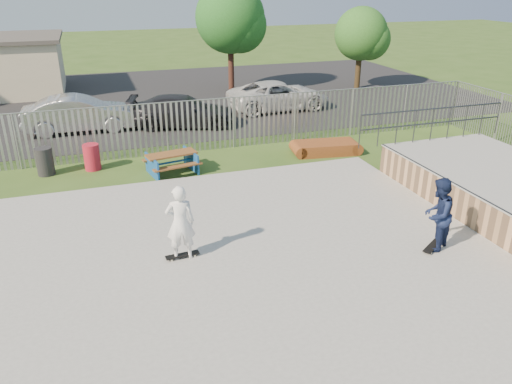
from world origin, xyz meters
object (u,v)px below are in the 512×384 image
object	(u,v)px
tree_mid	(230,18)
funbox	(326,148)
skater_navy	(438,215)
car_white	(279,95)
trash_bin_red	(92,157)
car_silver	(80,114)
skater_white	(180,223)
car_dark	(183,111)
trash_bin_grey	(45,161)
tree_right	(361,34)
picnic_table	(172,163)

from	to	relation	value
tree_mid	funbox	bearing A→B (deg)	-88.73
skater_navy	car_white	bearing A→B (deg)	-128.98
skater_navy	funbox	bearing A→B (deg)	-129.23
trash_bin_red	car_silver	distance (m)	5.11
tree_mid	skater_white	distance (m)	19.90
car_dark	skater_navy	xyz separation A→B (m)	(3.61, -13.17, 0.35)
car_white	skater_white	size ratio (longest dim) A/B	2.82
trash_bin_grey	car_dark	bearing A→B (deg)	38.49
car_dark	skater_white	world-z (taller)	skater_white
car_white	skater_white	xyz separation A→B (m)	(-7.44, -13.26, 0.33)
tree_right	skater_white	distance (m)	21.85
picnic_table	trash_bin_red	distance (m)	2.87
funbox	tree_mid	size ratio (longest dim) A/B	0.38
car_dark	skater_white	distance (m)	11.89
skater_navy	car_silver	bearing A→B (deg)	-92.74
picnic_table	trash_bin_grey	world-z (taller)	trash_bin_grey
picnic_table	skater_white	xyz separation A→B (m)	(-0.77, -6.00, 0.70)
car_silver	car_white	size ratio (longest dim) A/B	0.91
picnic_table	skater_white	size ratio (longest dim) A/B	1.06
funbox	skater_white	size ratio (longest dim) A/B	1.28
picnic_table	car_white	distance (m)	9.87
trash_bin_grey	trash_bin_red	bearing A→B (deg)	0.60
trash_bin_red	tree_right	distance (m)	18.57
car_silver	car_dark	size ratio (longest dim) A/B	0.99
funbox	tree_mid	world-z (taller)	tree_mid
car_silver	skater_white	size ratio (longest dim) A/B	2.58
trash_bin_grey	skater_white	size ratio (longest dim) A/B	0.52
car_white	tree_right	bearing A→B (deg)	-64.12
car_dark	skater_navy	bearing A→B (deg)	-150.37
car_dark	skater_white	xyz separation A→B (m)	(-2.26, -11.67, 0.35)
trash_bin_red	trash_bin_grey	size ratio (longest dim) A/B	0.96
tree_right	skater_white	xyz separation A→B (m)	(-13.88, -16.75, -2.13)
funbox	tree_mid	xyz separation A→B (m)	(-0.27, 12.33, 3.89)
tree_mid	skater_white	xyz separation A→B (m)	(-6.45, -18.57, -3.05)
picnic_table	tree_right	xyz separation A→B (m)	(13.11, 10.75, 2.83)
tree_mid	skater_white	bearing A→B (deg)	-109.16
skater_white	trash_bin_grey	bearing A→B (deg)	-58.58
picnic_table	trash_bin_red	bearing A→B (deg)	143.96
tree_mid	skater_navy	bearing A→B (deg)	-91.67
trash_bin_grey	skater_white	bearing A→B (deg)	-65.01
picnic_table	car_silver	bearing A→B (deg)	104.11
trash_bin_grey	tree_mid	xyz separation A→B (m)	(9.81, 11.37, 3.63)
tree_mid	car_white	bearing A→B (deg)	-79.47
tree_mid	skater_navy	size ratio (longest dim) A/B	3.34
skater_navy	skater_white	bearing A→B (deg)	-47.24
picnic_table	car_white	world-z (taller)	car_white
tree_mid	tree_right	distance (m)	7.70
trash_bin_grey	tree_mid	distance (m)	15.45
trash_bin_red	skater_white	distance (m)	7.47
funbox	car_white	world-z (taller)	car_white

